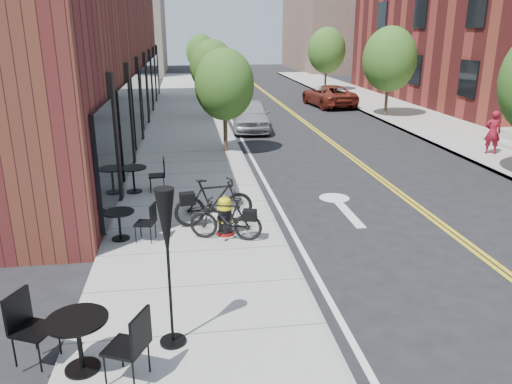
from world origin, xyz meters
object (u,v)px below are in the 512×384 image
fire_hydrant (225,216)px  bistro_set_b (119,221)px  bistro_set_c (133,176)px  patio_umbrella (167,235)px  bistro_set_a (79,337)px  parked_car_far (328,96)px  pedestrian (493,132)px  parked_car_b (229,92)px  bicycle_right (214,202)px  bicycle_left (226,219)px  parked_car_c (230,87)px  parked_car_a (251,115)px

fire_hydrant → bistro_set_b: bearing=160.6°
bistro_set_c → patio_umbrella: 7.64m
bistro_set_a → parked_car_far: size_ratio=0.41×
bistro_set_c → bistro_set_b: bearing=-92.6°
pedestrian → patio_umbrella: bearing=60.0°
bistro_set_b → bistro_set_c: size_ratio=0.91×
bistro_set_b → parked_car_far: size_ratio=0.34×
parked_car_b → bistro_set_c: bearing=-97.3°
bicycle_right → bistro_set_c: bicycle_right is taller
bicycle_left → parked_car_c: size_ratio=0.31×
bistro_set_b → parked_car_far: bearing=76.5°
parked_car_a → parked_car_c: bearing=94.6°
bistro_set_a → fire_hydrant: bearing=86.8°
bistro_set_a → bistro_set_b: bearing=114.2°
bicycle_left → parked_car_b: parked_car_b is taller
bistro_set_a → patio_umbrella: (1.21, 0.45, 1.20)m
fire_hydrant → bicycle_right: 0.70m
patio_umbrella → parked_car_far: size_ratio=0.51×
parked_car_c → parked_car_b: bearing=-102.4°
bistro_set_b → bistro_set_c: (0.00, 3.40, 0.05)m
fire_hydrant → patio_umbrella: (-1.10, -3.99, 1.28)m
pedestrian → fire_hydrant: bearing=49.4°
parked_car_b → parked_car_far: (5.91, -2.31, -0.06)m
bistro_set_c → bicycle_left: bearing=-61.0°
bistro_set_b → parked_car_a: (4.58, 12.74, 0.17)m
bicycle_right → pedestrian: pedestrian is taller
patio_umbrella → parked_car_c: patio_umbrella is taller
bicycle_right → parked_car_far: bearing=-32.4°
bistro_set_c → patio_umbrella: bearing=-83.4°
bistro_set_b → parked_car_c: bearing=93.4°
parked_car_a → bicycle_left: bearing=-94.9°
parked_car_far → bistro_set_b: bearing=55.7°
bicycle_left → parked_car_a: 13.28m
bistro_set_b → parked_car_a: size_ratio=0.38×
patio_umbrella → pedestrian: 15.53m
bistro_set_b → bistro_set_a: bearing=-75.8°
fire_hydrant → bistro_set_b: (-2.31, 0.05, -0.01)m
bicycle_left → bicycle_right: size_ratio=0.86×
bistro_set_b → patio_umbrella: patio_umbrella is taller
bistro_set_b → pedestrian: size_ratio=1.00×
fire_hydrant → bistro_set_a: (-2.31, -4.44, 0.08)m
bistro_set_a → parked_car_c: bearing=105.1°
bicycle_right → parked_car_c: bearing=-15.2°
fire_hydrant → patio_umbrella: 4.34m
bistro_set_b → fire_hydrant: bearing=13.0°
fire_hydrant → pedestrian: pedestrian is taller
bicycle_right → parked_car_a: bearing=-20.6°
parked_car_c → bistro_set_c: bearing=-109.0°
bistro_set_a → pedestrian: bearing=64.5°
bistro_set_a → patio_umbrella: 1.76m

